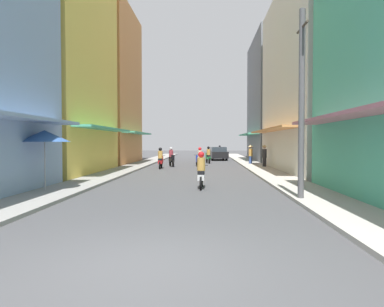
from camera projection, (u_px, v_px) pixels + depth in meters
name	position (u px, v px, depth m)	size (l,w,h in m)	color
ground_plane	(195.00, 168.00, 26.87)	(111.23, 111.23, 0.00)	#424244
sidewalk_left	(133.00, 167.00, 27.08)	(1.96, 58.56, 0.12)	gray
sidewalk_right	(258.00, 167.00, 26.66)	(1.96, 58.56, 0.12)	#ADA89E
building_left_mid	(49.00, 52.00, 21.55)	(7.05, 9.60, 15.12)	#EFD159
building_left_far	(100.00, 87.00, 31.66)	(7.05, 9.18, 13.92)	#D88C4C
building_right_mid	(323.00, 79.00, 23.52)	(7.05, 13.76, 12.43)	silver
building_right_far	(282.00, 100.00, 36.75)	(7.05, 10.77, 12.79)	slate
motorbike_blue	(199.00, 158.00, 27.57)	(0.70, 1.76, 1.58)	black
motorbike_red	(161.00, 159.00, 26.11)	(0.55, 1.81, 1.58)	black
motorbike_black	(172.00, 158.00, 28.35)	(0.71, 1.76, 1.58)	black
motorbike_silver	(220.00, 152.00, 43.15)	(0.55, 1.81, 1.58)	black
motorbike_green	(208.00, 156.00, 32.76)	(0.61, 1.79, 1.58)	black
motorbike_white	(201.00, 172.00, 14.93)	(0.55, 1.81, 1.58)	black
parked_car	(218.00, 153.00, 38.52)	(2.11, 4.24, 1.45)	black
pedestrian_midway	(251.00, 154.00, 30.30)	(0.44, 0.44, 1.74)	#334C8C
pedestrian_foreground	(264.00, 155.00, 26.64)	(0.44, 0.44, 1.77)	#262628
vendor_umbrella	(44.00, 136.00, 13.57)	(1.93, 1.93, 2.44)	#99999E
utility_pole	(302.00, 104.00, 11.52)	(0.20, 1.20, 6.34)	#4C4C4F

